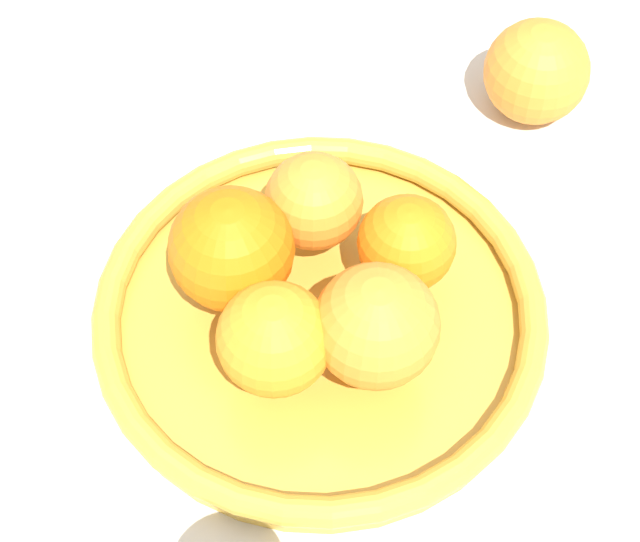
{
  "coord_description": "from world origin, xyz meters",
  "views": [
    {
      "loc": [
        -0.38,
        0.1,
        0.63
      ],
      "look_at": [
        0.0,
        0.0,
        0.07
      ],
      "focal_mm": 60.0,
      "sensor_mm": 36.0,
      "label": 1
    }
  ],
  "objects": [
    {
      "name": "orange_pile",
      "position": [
        -0.0,
        0.01,
        0.07
      ],
      "size": [
        0.18,
        0.19,
        0.08
      ],
      "color": "orange",
      "rests_on": "fruit_bowl"
    },
    {
      "name": "ground_plane",
      "position": [
        0.0,
        0.0,
        0.0
      ],
      "size": [
        4.0,
        4.0,
        0.0
      ],
      "primitive_type": "plane",
      "color": "beige"
    },
    {
      "name": "fruit_bowl",
      "position": [
        0.0,
        0.0,
        0.02
      ],
      "size": [
        0.31,
        0.31,
        0.03
      ],
      "color": "gold",
      "rests_on": "ground_plane"
    },
    {
      "name": "stray_orange",
      "position": [
        0.16,
        -0.21,
        0.04
      ],
      "size": [
        0.08,
        0.08,
        0.08
      ],
      "primitive_type": "sphere",
      "color": "orange",
      "rests_on": "ground_plane"
    }
  ]
}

